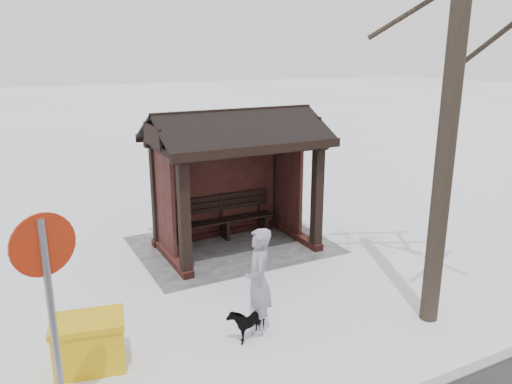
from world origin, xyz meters
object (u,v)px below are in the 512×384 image
at_px(bus_shelter, 232,151).
at_px(road_sign, 48,284).
at_px(dog, 247,322).
at_px(pedestrian, 259,281).
at_px(grit_bin, 89,343).

relative_size(bus_shelter, road_sign, 1.35).
xyz_separation_m(dog, road_sign, (2.74, 0.87, 1.63)).
bearing_deg(road_sign, bus_shelter, -150.85).
relative_size(dog, road_sign, 0.24).
bearing_deg(pedestrian, road_sign, -47.96).
bearing_deg(pedestrian, grit_bin, -71.29).
relative_size(pedestrian, road_sign, 0.63).
distance_m(grit_bin, road_sign, 2.00).
height_order(grit_bin, road_sign, road_sign).
xyz_separation_m(bus_shelter, dog, (1.40, 3.50, -1.90)).
bearing_deg(dog, bus_shelter, 138.30).
xyz_separation_m(pedestrian, road_sign, (2.98, 0.97, 1.05)).
relative_size(dog, grit_bin, 0.59).
height_order(bus_shelter, pedestrian, bus_shelter).
distance_m(pedestrian, dog, 0.64).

